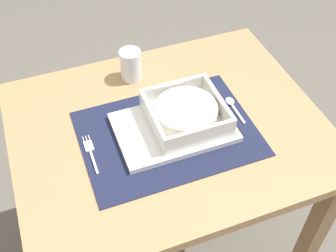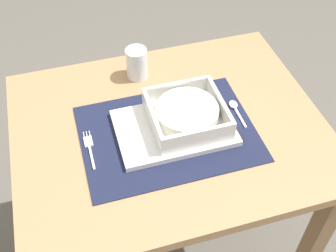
{
  "view_description": "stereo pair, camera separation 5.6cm",
  "coord_description": "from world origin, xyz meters",
  "px_view_note": "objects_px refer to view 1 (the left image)",
  "views": [
    {
      "loc": [
        -0.28,
        -0.74,
        1.55
      ],
      "look_at": [
        -0.01,
        -0.03,
        0.73
      ],
      "focal_mm": 45.61,
      "sensor_mm": 36.0,
      "label": 1
    },
    {
      "loc": [
        -0.23,
        -0.76,
        1.55
      ],
      "look_at": [
        -0.01,
        -0.03,
        0.73
      ],
      "focal_mm": 45.61,
      "sensor_mm": 36.0,
      "label": 2
    }
  ],
  "objects_px": {
    "fork": "(90,151)",
    "butter_knife": "(232,122)",
    "drinking_glass": "(131,66)",
    "bread_knife": "(222,119)",
    "spoon": "(231,104)",
    "porridge_bowl": "(186,113)",
    "dining_table": "(168,153)"
  },
  "relations": [
    {
      "from": "bread_knife",
      "to": "porridge_bowl",
      "type": "bearing_deg",
      "value": 167.59
    },
    {
      "from": "dining_table",
      "to": "porridge_bowl",
      "type": "bearing_deg",
      "value": -16.77
    },
    {
      "from": "porridge_bowl",
      "to": "spoon",
      "type": "xyz_separation_m",
      "value": [
        0.15,
        0.02,
        -0.04
      ]
    },
    {
      "from": "fork",
      "to": "drinking_glass",
      "type": "bearing_deg",
      "value": 51.24
    },
    {
      "from": "spoon",
      "to": "bread_knife",
      "type": "distance_m",
      "value": 0.07
    },
    {
      "from": "porridge_bowl",
      "to": "fork",
      "type": "height_order",
      "value": "porridge_bowl"
    },
    {
      "from": "fork",
      "to": "butter_knife",
      "type": "height_order",
      "value": "butter_knife"
    },
    {
      "from": "dining_table",
      "to": "butter_knife",
      "type": "bearing_deg",
      "value": -18.45
    },
    {
      "from": "spoon",
      "to": "bread_knife",
      "type": "height_order",
      "value": "spoon"
    },
    {
      "from": "spoon",
      "to": "bread_knife",
      "type": "relative_size",
      "value": 0.78
    },
    {
      "from": "dining_table",
      "to": "bread_knife",
      "type": "xyz_separation_m",
      "value": [
        0.14,
        -0.03,
        0.12
      ]
    },
    {
      "from": "butter_knife",
      "to": "bread_knife",
      "type": "distance_m",
      "value": 0.03
    },
    {
      "from": "spoon",
      "to": "butter_knife",
      "type": "height_order",
      "value": "spoon"
    },
    {
      "from": "butter_knife",
      "to": "drinking_glass",
      "type": "bearing_deg",
      "value": 128.41
    },
    {
      "from": "butter_knife",
      "to": "drinking_glass",
      "type": "height_order",
      "value": "drinking_glass"
    },
    {
      "from": "fork",
      "to": "butter_knife",
      "type": "relative_size",
      "value": 0.99
    },
    {
      "from": "porridge_bowl",
      "to": "dining_table",
      "type": "bearing_deg",
      "value": 163.23
    },
    {
      "from": "bread_knife",
      "to": "drinking_glass",
      "type": "height_order",
      "value": "drinking_glass"
    },
    {
      "from": "spoon",
      "to": "butter_knife",
      "type": "xyz_separation_m",
      "value": [
        -0.03,
        -0.06,
        -0.0
      ]
    },
    {
      "from": "porridge_bowl",
      "to": "fork",
      "type": "bearing_deg",
      "value": -179.02
    },
    {
      "from": "fork",
      "to": "spoon",
      "type": "distance_m",
      "value": 0.42
    },
    {
      "from": "bread_knife",
      "to": "fork",
      "type": "bearing_deg",
      "value": 176.75
    },
    {
      "from": "dining_table",
      "to": "bread_knife",
      "type": "distance_m",
      "value": 0.19
    },
    {
      "from": "fork",
      "to": "spoon",
      "type": "bearing_deg",
      "value": 2.43
    },
    {
      "from": "bread_knife",
      "to": "drinking_glass",
      "type": "xyz_separation_m",
      "value": [
        -0.18,
        0.26,
        0.04
      ]
    },
    {
      "from": "dining_table",
      "to": "porridge_bowl",
      "type": "xyz_separation_m",
      "value": [
        0.04,
        -0.01,
        0.16
      ]
    },
    {
      "from": "fork",
      "to": "butter_knife",
      "type": "xyz_separation_m",
      "value": [
        0.38,
        -0.04,
        0.0
      ]
    },
    {
      "from": "fork",
      "to": "drinking_glass",
      "type": "distance_m",
      "value": 0.31
    },
    {
      "from": "porridge_bowl",
      "to": "butter_knife",
      "type": "distance_m",
      "value": 0.13
    },
    {
      "from": "fork",
      "to": "bread_knife",
      "type": "bearing_deg",
      "value": -3.92
    },
    {
      "from": "porridge_bowl",
      "to": "spoon",
      "type": "relative_size",
      "value": 1.83
    },
    {
      "from": "porridge_bowl",
      "to": "drinking_glass",
      "type": "xyz_separation_m",
      "value": [
        -0.08,
        0.24,
        -0.0
      ]
    }
  ]
}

